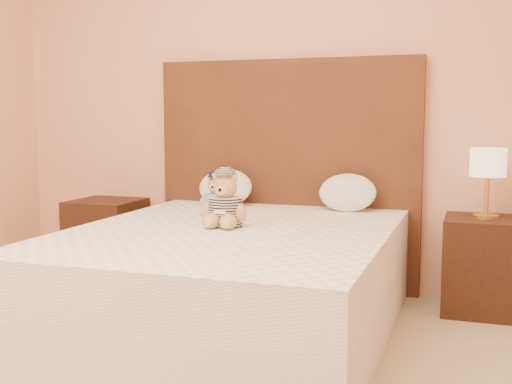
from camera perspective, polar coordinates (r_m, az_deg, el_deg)
bed at (r=3.38m, az=-2.18°, el=-7.88°), size 1.60×2.00×0.55m
headboard at (r=4.25m, az=2.72°, el=1.60°), size 1.75×0.08×1.50m
nightstand_left at (r=4.63m, az=-13.13°, el=-4.08°), size 0.45×0.45×0.55m
nightstand_right at (r=3.94m, az=19.60°, el=-6.16°), size 0.45×0.45×0.55m
lamp at (r=3.86m, az=19.93°, el=2.18°), size 0.20×0.20×0.40m
teddy_police at (r=3.78m, az=-3.50°, el=-0.14°), size 0.22×0.21×0.25m
teddy_prisoner at (r=3.36m, az=-2.76°, el=-0.65°), size 0.27×0.25×0.29m
pillow_left at (r=4.20m, az=-2.74°, el=0.57°), size 0.37×0.24×0.26m
pillow_right at (r=3.97m, az=8.14°, el=0.11°), size 0.35×0.23×0.25m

